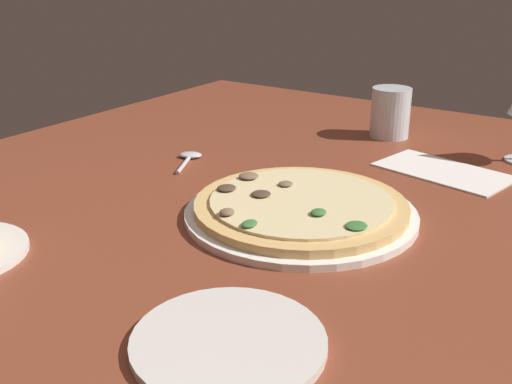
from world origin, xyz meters
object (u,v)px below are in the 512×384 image
object	(u,v)px
spoon	(189,157)
pizza_main	(300,209)
paper_menu	(443,171)
side_plate	(229,342)
water_glass	(390,116)

from	to	relation	value
spoon	pizza_main	bearing A→B (deg)	-110.20
pizza_main	paper_menu	world-z (taller)	pizza_main
paper_menu	spoon	world-z (taller)	spoon
side_plate	spoon	xyz separation A→B (cm)	(39.72, 37.81, 0.01)
water_glass	side_plate	world-z (taller)	water_glass
water_glass	paper_menu	distance (cm)	21.84
side_plate	paper_menu	world-z (taller)	side_plate
side_plate	spoon	size ratio (longest dim) A/B	1.73
side_plate	water_glass	bearing A→B (deg)	11.32
water_glass	spoon	bearing A→B (deg)	145.04
side_plate	paper_menu	distance (cm)	58.27
pizza_main	side_plate	size ratio (longest dim) A/B	1.74
paper_menu	spoon	size ratio (longest dim) A/B	2.00
paper_menu	side_plate	bearing A→B (deg)	-168.99
water_glass	paper_menu	size ratio (longest dim) A/B	0.46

